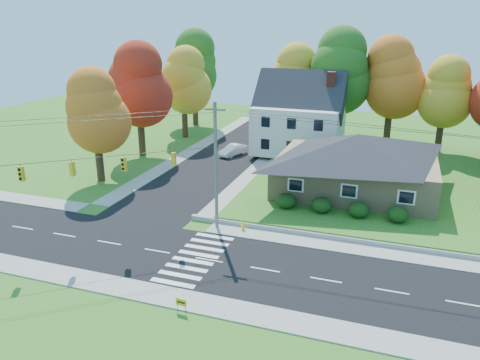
{
  "coord_description": "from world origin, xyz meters",
  "views": [
    {
      "loc": [
        11.35,
        -26.27,
        15.58
      ],
      "look_at": [
        -0.53,
        8.0,
        3.17
      ],
      "focal_mm": 35.0,
      "sensor_mm": 36.0,
      "label": 1
    }
  ],
  "objects": [
    {
      "name": "lawn",
      "position": [
        13.0,
        21.0,
        0.25
      ],
      "size": [
        30.0,
        30.0,
        0.5
      ],
      "primitive_type": "cube",
      "color": "#3D7923",
      "rests_on": "ground"
    },
    {
      "name": "traffic_infrastructure",
      "position": [
        -0.15,
        1.35,
        5.15
      ],
      "size": [
        38.1,
        10.66,
        10.0
      ],
      "color": "#666059",
      "rests_on": "ground"
    },
    {
      "name": "colonial_house",
      "position": [
        0.04,
        28.0,
        4.58
      ],
      "size": [
        10.4,
        8.4,
        9.6
      ],
      "color": "silver",
      "rests_on": "lawn"
    },
    {
      "name": "tree_west_2",
      "position": [
        -17.0,
        32.0,
        7.81
      ],
      "size": [
        6.72,
        6.72,
        12.51
      ],
      "color": "#3F2A19",
      "rests_on": "ground"
    },
    {
      "name": "tree_lot_3",
      "position": [
        16.0,
        33.0,
        7.65
      ],
      "size": [
        6.16,
        6.16,
        11.47
      ],
      "color": "#3F2A19",
      "rests_on": "lawn"
    },
    {
      "name": "tree_lot_1",
      "position": [
        4.0,
        33.0,
        9.61
      ],
      "size": [
        7.84,
        7.84,
        14.6
      ],
      "color": "#3F2A19",
      "rests_on": "lawn"
    },
    {
      "name": "tree_west_3",
      "position": [
        -19.0,
        40.0,
        9.11
      ],
      "size": [
        7.84,
        7.84,
        14.6
      ],
      "color": "#3F2A19",
      "rests_on": "ground"
    },
    {
      "name": "fire_hydrant",
      "position": [
        0.64,
        5.33,
        0.34
      ],
      "size": [
        0.4,
        0.31,
        0.71
      ],
      "color": "#FFE100",
      "rests_on": "ground"
    },
    {
      "name": "ground",
      "position": [
        0.0,
        0.0,
        0.0
      ],
      "size": [
        120.0,
        120.0,
        0.0
      ],
      "primitive_type": "plane",
      "color": "#3D7923"
    },
    {
      "name": "tree_lot_0",
      "position": [
        -2.0,
        34.0,
        8.31
      ],
      "size": [
        6.72,
        6.72,
        12.51
      ],
      "color": "#3F2A19",
      "rests_on": "lawn"
    },
    {
      "name": "yard_sign",
      "position": [
        0.85,
        -6.04,
        0.6
      ],
      "size": [
        0.67,
        0.1,
        0.84
      ],
      "color": "black",
      "rests_on": "ground"
    },
    {
      "name": "road_main",
      "position": [
        0.0,
        0.0,
        0.01
      ],
      "size": [
        90.0,
        8.0,
        0.02
      ],
      "primitive_type": "cube",
      "color": "black",
      "rests_on": "ground"
    },
    {
      "name": "hedge_row",
      "position": [
        7.5,
        9.8,
        1.14
      ],
      "size": [
        10.7,
        1.7,
        1.27
      ],
      "color": "#163A10",
      "rests_on": "lawn"
    },
    {
      "name": "sidewalk_south",
      "position": [
        0.0,
        -5.0,
        0.04
      ],
      "size": [
        90.0,
        2.0,
        0.08
      ],
      "primitive_type": "cube",
      "color": "#9C9A90",
      "rests_on": "ground"
    },
    {
      "name": "tree_lot_2",
      "position": [
        10.0,
        34.0,
        8.96
      ],
      "size": [
        7.28,
        7.28,
        13.56
      ],
      "color": "#3F2A19",
      "rests_on": "lawn"
    },
    {
      "name": "white_car",
      "position": [
        -7.38,
        25.23,
        0.68
      ],
      "size": [
        2.64,
        4.23,
        1.32
      ],
      "primitive_type": "imported",
      "rotation": [
        0.0,
        0.0,
        -0.34
      ],
      "color": "silver",
      "rests_on": "road_cross"
    },
    {
      "name": "tree_west_1",
      "position": [
        -18.0,
        22.0,
        8.46
      ],
      "size": [
        7.28,
        7.28,
        13.56
      ],
      "color": "#3F2A19",
      "rests_on": "ground"
    },
    {
      "name": "tree_west_0",
      "position": [
        -17.0,
        12.0,
        7.15
      ],
      "size": [
        6.16,
        6.16,
        11.47
      ],
      "color": "#3F2A19",
      "rests_on": "ground"
    },
    {
      "name": "sidewalk_north",
      "position": [
        0.0,
        5.0,
        0.04
      ],
      "size": [
        90.0,
        2.0,
        0.08
      ],
      "primitive_type": "cube",
      "color": "#9C9A90",
      "rests_on": "ground"
    },
    {
      "name": "road_cross",
      "position": [
        -8.0,
        26.0,
        0.01
      ],
      "size": [
        8.0,
        44.0,
        0.02
      ],
      "primitive_type": "cube",
      "color": "black",
      "rests_on": "ground"
    },
    {
      "name": "ranch_house",
      "position": [
        8.0,
        16.0,
        3.27
      ],
      "size": [
        14.6,
        10.6,
        5.4
      ],
      "color": "tan",
      "rests_on": "lawn"
    }
  ]
}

